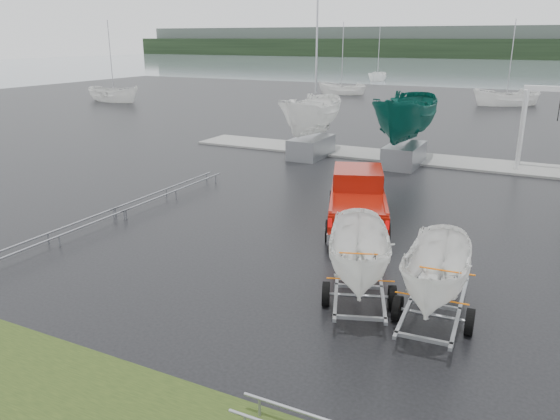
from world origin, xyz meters
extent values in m
plane|color=black|center=(0.00, 0.00, 0.00)|extent=(120.00, 120.00, 0.00)
plane|color=slate|center=(0.00, 100.00, -0.01)|extent=(300.00, 300.00, 0.00)
cube|color=gray|center=(0.00, 13.00, 0.05)|extent=(30.00, 3.00, 0.12)
cube|color=black|center=(0.00, 170.00, 3.00)|extent=(300.00, 8.00, 6.00)
cube|color=#4C5651|center=(0.00, 178.00, 5.00)|extent=(300.00, 6.00, 10.00)
cube|color=maroon|center=(-1.04, 1.16, 0.74)|extent=(3.54, 5.67, 0.88)
cube|color=maroon|center=(-1.37, 2.08, 1.43)|extent=(2.33, 2.58, 0.79)
cube|color=black|center=(-1.37, 2.08, 1.48)|extent=(2.27, 2.37, 0.51)
cube|color=silver|center=(-0.13, -1.41, 0.46)|extent=(1.82, 0.78, 0.32)
cylinder|color=black|center=(-2.46, 2.52, 0.37)|extent=(0.51, 0.79, 0.74)
cylinder|color=black|center=(-0.81, 3.11, 0.37)|extent=(0.51, 0.79, 0.74)
cylinder|color=black|center=(-1.28, -0.79, 0.37)|extent=(0.51, 0.79, 0.74)
cylinder|color=black|center=(0.37, -0.20, 0.37)|extent=(0.51, 0.79, 0.74)
cube|color=gray|center=(0.42, -4.61, 0.45)|extent=(1.28, 3.42, 0.08)
cube|color=gray|center=(1.46, -4.24, 0.45)|extent=(1.28, 3.42, 0.08)
cylinder|color=gray|center=(1.01, -4.61, 0.30)|extent=(1.53, 0.61, 0.08)
cylinder|color=black|center=(0.26, -4.88, 0.30)|extent=(0.37, 0.63, 0.60)
cylinder|color=black|center=(1.76, -4.35, 0.30)|extent=(0.37, 0.63, 0.60)
imported|color=white|center=(0.94, -4.43, 2.51)|extent=(1.95, 1.98, 4.03)
cube|color=orange|center=(0.67, -3.67, 1.00)|extent=(1.47, 0.56, 0.03)
cube|color=orange|center=(1.21, -5.18, 1.00)|extent=(1.47, 0.56, 0.03)
cube|color=gray|center=(2.27, -4.62, 0.45)|extent=(0.30, 3.60, 0.08)
cube|color=gray|center=(3.36, -4.55, 0.45)|extent=(0.30, 3.60, 0.08)
cylinder|color=gray|center=(2.83, -4.79, 0.30)|extent=(1.60, 0.18, 0.08)
cylinder|color=black|center=(2.03, -4.84, 0.30)|extent=(0.22, 0.61, 0.60)
cylinder|color=black|center=(3.63, -4.74, 0.30)|extent=(0.22, 0.61, 0.60)
imported|color=white|center=(2.81, -4.59, 2.42)|extent=(1.54, 1.58, 3.85)
cube|color=orange|center=(2.77, -3.79, 1.00)|extent=(1.55, 0.14, 0.03)
cube|color=orange|center=(2.86, -5.39, 1.00)|extent=(1.55, 0.14, 0.03)
cylinder|color=silver|center=(3.29, 12.20, 2.00)|extent=(0.16, 0.58, 3.99)
cylinder|color=silver|center=(3.29, 13.80, 2.00)|extent=(0.16, 0.58, 3.99)
cube|color=gray|center=(-7.10, 11.00, 0.55)|extent=(1.60, 3.20, 1.10)
imported|color=white|center=(-7.10, 11.00, 4.10)|extent=(2.26, 2.32, 6.01)
cylinder|color=#B2B2B7|center=(-7.10, 11.50, 6.93)|extent=(0.10, 0.10, 7.00)
cube|color=gray|center=(-1.99, 11.20, 0.55)|extent=(1.60, 3.20, 1.10)
imported|color=#0B4F43|center=(-1.99, 11.20, 4.54)|extent=(2.59, 2.66, 6.88)
cylinder|color=gray|center=(-8.75, 1.00, 0.35)|extent=(0.06, 6.50, 0.06)
cylinder|color=gray|center=(-9.25, 1.00, 0.35)|extent=(0.06, 6.50, 0.06)
cylinder|color=gray|center=(-8.75, -5.00, 0.35)|extent=(0.06, 6.50, 0.06)
cylinder|color=gray|center=(-9.25, -5.00, 0.35)|extent=(0.06, 6.50, 0.06)
imported|color=white|center=(-17.99, 44.58, 0.00)|extent=(2.32, 2.27, 5.77)
cylinder|color=#B2B2B7|center=(-17.99, 44.58, 4.00)|extent=(0.08, 0.08, 8.00)
imported|color=white|center=(0.16, 41.48, 0.00)|extent=(3.51, 3.48, 6.71)
cylinder|color=#B2B2B7|center=(0.16, 41.48, 4.00)|extent=(0.08, 0.08, 8.00)
imported|color=white|center=(-20.55, 66.97, 0.00)|extent=(2.18, 2.23, 5.73)
cylinder|color=#B2B2B7|center=(-20.55, 66.97, 4.00)|extent=(0.08, 0.08, 8.00)
imported|color=white|center=(-36.36, 27.10, 0.00)|extent=(2.87, 2.81, 6.80)
cylinder|color=#B2B2B7|center=(-36.36, 27.10, 4.00)|extent=(0.08, 0.08, 8.00)
camera|label=1|loc=(4.72, -16.23, 6.30)|focal=35.00mm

